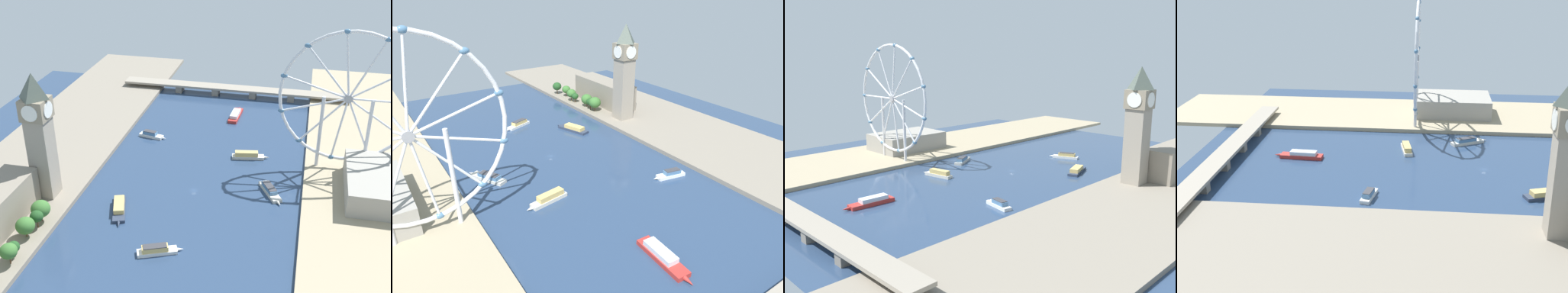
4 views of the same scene
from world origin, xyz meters
TOP-DOWN VIEW (x-y plane):
  - ground_plane at (0.00, 0.00)m, footprint 401.79×401.79m
  - riverbank_left at (-115.90, 0.00)m, footprint 90.00×520.00m
  - riverbank_right at (115.90, 0.00)m, footprint 90.00×520.00m
  - clock_tower at (-90.45, -28.64)m, footprint 16.64×16.64m
  - tree_row_embankment at (-79.71, -85.65)m, footprint 13.52×80.59m
  - ferris_wheel at (94.51, 47.89)m, footprint 93.88×3.20m
  - riverside_hall at (119.09, 16.92)m, footprint 43.68×62.22m
  - river_bridge at (0.00, 173.75)m, footprint 213.79×14.55m
  - tour_boat_0 at (-5.35, -68.23)m, footprint 25.85×14.04m
  - tour_boat_1 at (29.32, 52.44)m, footprint 27.75×9.55m
  - tour_boat_2 at (-50.96, 70.89)m, footprint 23.08×9.16m
  - tour_boat_3 at (-40.36, -33.04)m, footprint 15.97×32.60m
  - tour_boat_4 at (8.90, 124.65)m, footprint 9.22×34.66m
  - tour_boat_5 at (49.94, 8.00)m, footprint 17.78×28.22m

SIDE VIEW (x-z plane):
  - ground_plane at x=0.00m, z-range 0.00..0.00m
  - riverbank_left at x=-115.90m, z-range 0.00..3.00m
  - riverbank_right at x=115.90m, z-range 0.00..3.00m
  - tour_boat_5 at x=49.94m, z-range -0.45..4.32m
  - tour_boat_2 at x=-50.96m, z-range -0.52..4.56m
  - tour_boat_3 at x=-40.36m, z-range -0.41..4.50m
  - tour_boat_4 at x=8.90m, z-range -0.44..4.61m
  - tour_boat_0 at x=-5.35m, z-range -0.46..4.88m
  - tour_boat_1 at x=29.32m, z-range -0.39..5.11m
  - river_bridge at x=0.00m, z-range 2.12..10.30m
  - riverside_hall at x=119.09m, z-range 3.00..18.49m
  - tree_row_embankment at x=-79.71m, z-range 4.15..17.93m
  - clock_tower at x=-90.45m, z-range 4.79..87.08m
  - ferris_wheel at x=94.51m, z-range 5.30..104.01m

